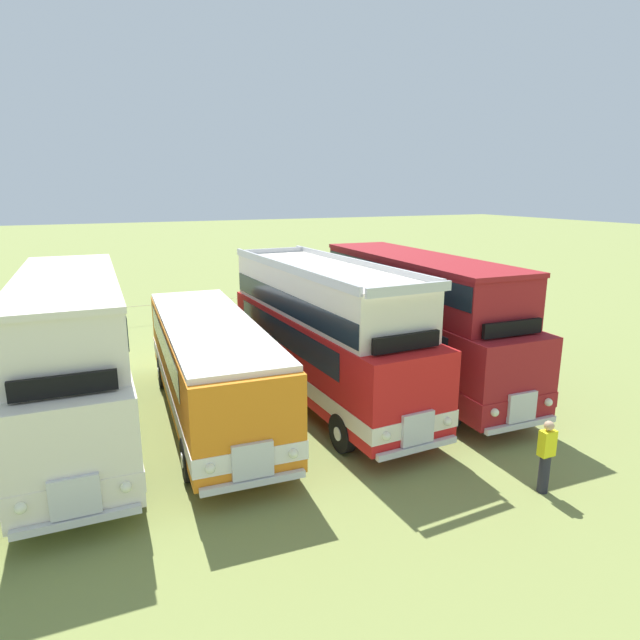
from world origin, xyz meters
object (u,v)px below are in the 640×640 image
Objects in this scene: bus_fourth_in_row at (73,351)px; bus_fifth_in_row at (210,361)px; marshal_person at (546,456)px; bus_sixth_in_row at (323,329)px; bus_seventh_in_row at (416,314)px.

bus_fourth_in_row is 1.00× the size of bus_fifth_in_row.
marshal_person is at bearing -50.82° from bus_fifth_in_row.
bus_fourth_in_row reaches higher than marshal_person.
bus_sixth_in_row is 5.85× the size of marshal_person.
bus_seventh_in_row is at bearing 1.64° from bus_sixth_in_row.
bus_sixth_in_row is 3.62m from bus_seventh_in_row.
bus_fourth_in_row is 3.68m from bus_fifth_in_row.
bus_fifth_in_row is at bearing -2.51° from bus_fourth_in_row.
bus_sixth_in_row is 0.97× the size of bus_seventh_in_row.
bus_sixth_in_row is (3.60, -0.11, 0.60)m from bus_fifth_in_row.
bus_fifth_in_row is at bearing 129.18° from marshal_person.
bus_sixth_in_row reaches higher than bus_seventh_in_row.
bus_fourth_in_row and bus_seventh_in_row have the same top height.
bus_sixth_in_row is (7.21, -0.27, -0.11)m from bus_fourth_in_row.
bus_fourth_in_row is 0.99× the size of bus_seventh_in_row.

